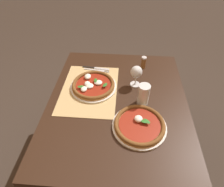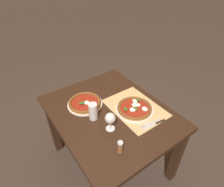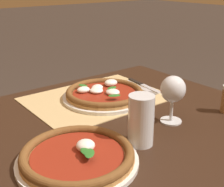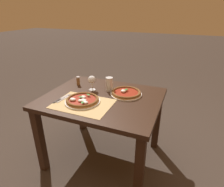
{
  "view_description": "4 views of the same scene",
  "coord_description": "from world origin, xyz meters",
  "views": [
    {
      "loc": [
        0.84,
        0.03,
        1.62
      ],
      "look_at": [
        -0.03,
        -0.04,
        0.78
      ],
      "focal_mm": 30.0,
      "sensor_mm": 36.0,
      "label": 1
    },
    {
      "loc": [
        -0.98,
        0.67,
        1.82
      ],
      "look_at": [
        0.09,
        -0.08,
        0.84
      ],
      "focal_mm": 30.0,
      "sensor_mm": 36.0,
      "label": 2
    },
    {
      "loc": [
        0.54,
        0.72,
        1.18
      ],
      "look_at": [
        -0.03,
        -0.02,
        0.83
      ],
      "focal_mm": 50.0,
      "sensor_mm": 36.0,
      "label": 3
    },
    {
      "loc": [
        0.71,
        -1.47,
        1.51
      ],
      "look_at": [
        0.11,
        -0.01,
        0.8
      ],
      "focal_mm": 30.0,
      "sensor_mm": 36.0,
      "label": 4
    }
  ],
  "objects": [
    {
      "name": "wine_glass",
      "position": [
        -0.17,
        0.11,
        0.85
      ],
      "size": [
        0.08,
        0.08,
        0.16
      ],
      "color": "silver",
      "rests_on": "dining_table"
    },
    {
      "name": "paper_placemat",
      "position": [
        -0.1,
        -0.2,
        0.74
      ],
      "size": [
        0.51,
        0.38,
        0.0
      ],
      "primitive_type": "cube",
      "color": "tan",
      "rests_on": "dining_table"
    },
    {
      "name": "fork",
      "position": [
        -0.31,
        -0.18,
        0.75
      ],
      "size": [
        0.04,
        0.2,
        0.0
      ],
      "color": "#B7B7BC",
      "rests_on": "paper_placemat"
    },
    {
      "name": "pint_glass",
      "position": [
        0.01,
        0.16,
        0.81
      ],
      "size": [
        0.07,
        0.07,
        0.15
      ],
      "color": "silver",
      "rests_on": "dining_table"
    },
    {
      "name": "pizza_near",
      "position": [
        -0.11,
        -0.18,
        0.76
      ],
      "size": [
        0.32,
        0.32,
        0.05
      ],
      "color": "silver",
      "rests_on": "paper_placemat"
    },
    {
      "name": "knife",
      "position": [
        -0.33,
        -0.19,
        0.75
      ],
      "size": [
        0.04,
        0.22,
        0.01
      ],
      "color": "black",
      "rests_on": "paper_placemat"
    },
    {
      "name": "dining_table",
      "position": [
        0.0,
        0.0,
        0.63
      ],
      "size": [
        1.11,
        0.9,
        0.74
      ],
      "color": "black",
      "rests_on": "ground"
    },
    {
      "name": "pizza_far",
      "position": [
        0.2,
        0.13,
        0.76
      ],
      "size": [
        0.31,
        0.31,
        0.05
      ],
      "color": "silver",
      "rests_on": "dining_table"
    }
  ]
}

